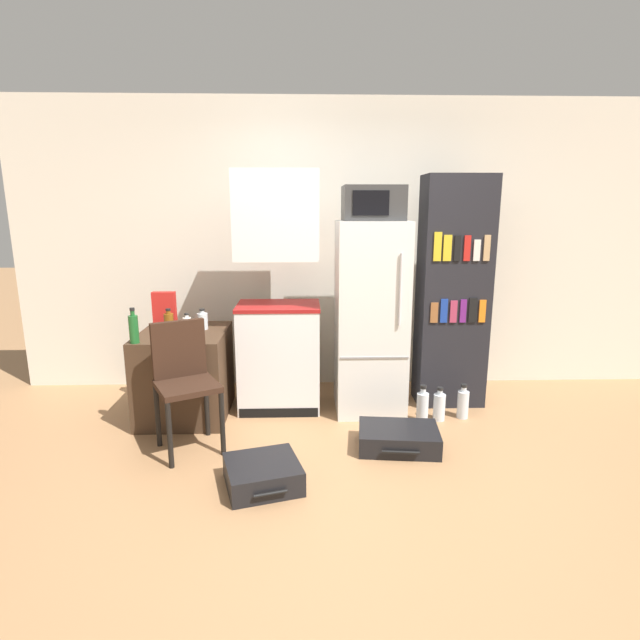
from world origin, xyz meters
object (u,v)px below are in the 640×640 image
at_px(suitcase_small_flat, 398,438).
at_px(water_bottle_front, 463,404).
at_px(bookshelf, 453,293).
at_px(bottle_milk_white, 187,325).
at_px(cereal_box, 165,309).
at_px(suitcase_large_flat, 263,474).
at_px(refrigerator, 370,318).
at_px(side_table, 185,374).
at_px(bowl, 187,336).
at_px(bottle_clear_short, 202,321).
at_px(chair, 184,373).
at_px(microwave, 373,203).
at_px(water_bottle_back, 422,407).
at_px(water_bottle_middle, 439,406).
at_px(bottle_amber_beer, 169,322).
at_px(kitchen_hutch, 278,302).
at_px(bottle_green_tall, 134,328).

relative_size(suitcase_small_flat, water_bottle_front, 2.09).
bearing_deg(bookshelf, bottle_milk_white, -172.98).
bearing_deg(cereal_box, suitcase_large_flat, -55.42).
bearing_deg(refrigerator, side_table, -176.52).
distance_m(side_table, bowl, 0.45).
bearing_deg(water_bottle_front, bottle_clear_short, 173.70).
distance_m(bottle_milk_white, chair, 0.58).
bearing_deg(microwave, water_bottle_back, -39.24).
height_order(microwave, suitcase_large_flat, microwave).
xyz_separation_m(suitcase_large_flat, water_bottle_middle, (1.37, 0.95, 0.04)).
bearing_deg(bottle_milk_white, water_bottle_middle, -3.75).
distance_m(side_table, bookshelf, 2.38).
relative_size(microwave, chair, 0.52).
xyz_separation_m(microwave, chair, (-1.42, -0.67, -1.19)).
xyz_separation_m(bottle_milk_white, water_bottle_back, (1.90, -0.18, -0.66)).
xyz_separation_m(bottle_amber_beer, suitcase_large_flat, (0.84, -1.17, -0.72)).
relative_size(suitcase_large_flat, water_bottle_back, 1.71).
relative_size(cereal_box, water_bottle_middle, 1.06).
height_order(side_table, microwave, microwave).
relative_size(kitchen_hutch, bowl, 13.05).
bearing_deg(suitcase_small_flat, side_table, 164.61).
xyz_separation_m(side_table, suitcase_small_flat, (1.67, -0.67, -0.28)).
bearing_deg(bottle_milk_white, bookshelf, 7.02).
bearing_deg(bowl, water_bottle_front, 1.89).
xyz_separation_m(bottle_clear_short, suitcase_large_flat, (0.58, -1.23, -0.71)).
relative_size(bottle_milk_white, water_bottle_front, 0.57).
bearing_deg(water_bottle_middle, bottle_green_tall, -176.40).
bearing_deg(refrigerator, suitcase_small_flat, -80.82).
bearing_deg(bookshelf, bowl, -168.55).
xyz_separation_m(kitchen_hutch, cereal_box, (-0.97, 0.04, -0.06)).
relative_size(bottle_milk_white, bottle_clear_short, 0.96).
height_order(bowl, water_bottle_middle, bowl).
xyz_separation_m(side_table, water_bottle_front, (2.31, -0.15, -0.24)).
distance_m(kitchen_hutch, bowl, 0.80).
height_order(bottle_milk_white, bottle_clear_short, bottle_clear_short).
relative_size(side_table, bottle_clear_short, 4.58).
bearing_deg(kitchen_hutch, cereal_box, 177.56).
distance_m(kitchen_hutch, water_bottle_back, 1.47).
bearing_deg(chair, water_bottle_middle, -16.65).
bearing_deg(suitcase_large_flat, refrigerator, 40.57).
bearing_deg(water_bottle_back, bottle_clear_short, 169.95).
distance_m(cereal_box, water_bottle_middle, 2.44).
xyz_separation_m(bookshelf, chair, (-2.15, -0.80, -0.43)).
bearing_deg(suitcase_small_flat, chair, -176.94).
xyz_separation_m(kitchen_hutch, water_bottle_middle, (1.32, -0.34, -0.81)).
distance_m(microwave, water_bottle_front, 1.81).
bearing_deg(bottle_clear_short, bottle_green_tall, -134.84).
distance_m(bookshelf, water_bottle_front, 0.94).
xyz_separation_m(bottle_clear_short, water_bottle_middle, (1.95, -0.28, -0.67)).
bearing_deg(cereal_box, side_table, -44.98).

